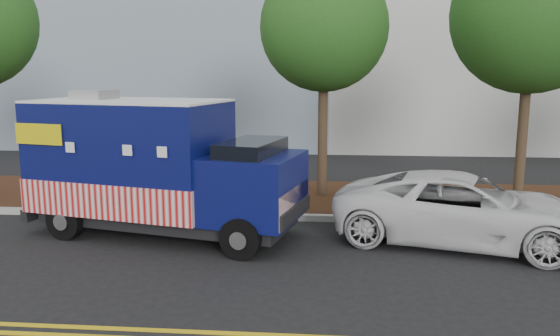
{
  "coord_description": "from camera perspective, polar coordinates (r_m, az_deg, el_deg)",
  "views": [
    {
      "loc": [
        1.93,
        -11.35,
        3.57
      ],
      "look_at": [
        0.9,
        0.6,
        1.43
      ],
      "focal_mm": 35.0,
      "sensor_mm": 36.0,
      "label": 1
    }
  ],
  "objects": [
    {
      "name": "ground",
      "position": [
        12.05,
        -4.55,
        -7.13
      ],
      "size": [
        120.0,
        120.0,
        0.0
      ],
      "primitive_type": "plane",
      "color": "black",
      "rests_on": "ground"
    },
    {
      "name": "curb",
      "position": [
        13.36,
        -3.56,
        -5.05
      ],
      "size": [
        120.0,
        0.18,
        0.15
      ],
      "primitive_type": "cube",
      "color": "#9E9E99",
      "rests_on": "ground"
    },
    {
      "name": "mulch_strip",
      "position": [
        15.37,
        -2.41,
        -3.02
      ],
      "size": [
        120.0,
        4.0,
        0.15
      ],
      "primitive_type": "cube",
      "color": "black",
      "rests_on": "ground"
    },
    {
      "name": "centerline_near",
      "position": [
        8.0,
        -10.0,
        -16.47
      ],
      "size": [
        120.0,
        0.1,
        0.01
      ],
      "primitive_type": "cube",
      "color": "gold",
      "rests_on": "ground"
    },
    {
      "name": "tree_b",
      "position": [
        15.01,
        4.62,
        14.42
      ],
      "size": [
        3.44,
        3.44,
        6.44
      ],
      "color": "#38281C",
      "rests_on": "ground"
    },
    {
      "name": "tree_c",
      "position": [
        15.39,
        24.81,
        14.35
      ],
      "size": [
        3.95,
        3.95,
        6.94
      ],
      "color": "#38281C",
      "rests_on": "ground"
    },
    {
      "name": "sign_post",
      "position": [
        14.99,
        -22.33,
        0.27
      ],
      "size": [
        0.06,
        0.06,
        2.4
      ],
      "primitive_type": "cube",
      "color": "#473828",
      "rests_on": "ground"
    },
    {
      "name": "food_truck",
      "position": [
        12.25,
        -13.14,
        -0.21
      ],
      "size": [
        6.31,
        3.48,
        3.15
      ],
      "rotation": [
        0.0,
        0.0,
        -0.23
      ],
      "color": "black",
      "rests_on": "ground"
    },
    {
      "name": "white_car",
      "position": [
        12.0,
        18.59,
        -4.08
      ],
      "size": [
        5.72,
        3.72,
        1.46
      ],
      "primitive_type": "imported",
      "rotation": [
        0.0,
        0.0,
        1.31
      ],
      "color": "silver",
      "rests_on": "ground"
    }
  ]
}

